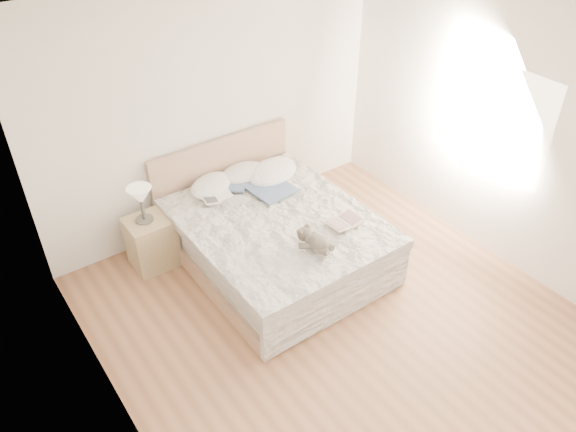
{
  "coord_description": "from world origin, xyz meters",
  "views": [
    {
      "loc": [
        -2.52,
        -2.59,
        3.91
      ],
      "look_at": [
        0.09,
        1.05,
        0.62
      ],
      "focal_mm": 35.0,
      "sensor_mm": 36.0,
      "label": 1
    }
  ],
  "objects_px": {
    "table_lamp": "(140,197)",
    "nightstand": "(152,242)",
    "teddy_bear": "(317,248)",
    "bed": "(273,237)",
    "childrens_book": "(344,222)",
    "photo_book": "(217,197)"
  },
  "relations": [
    {
      "from": "bed",
      "to": "teddy_bear",
      "type": "bearing_deg",
      "value": -90.57
    },
    {
      "from": "bed",
      "to": "childrens_book",
      "type": "height_order",
      "value": "bed"
    },
    {
      "from": "bed",
      "to": "nightstand",
      "type": "bearing_deg",
      "value": 146.74
    },
    {
      "from": "teddy_bear",
      "to": "bed",
      "type": "bearing_deg",
      "value": 72.72
    },
    {
      "from": "bed",
      "to": "table_lamp",
      "type": "bearing_deg",
      "value": 146.76
    },
    {
      "from": "table_lamp",
      "to": "childrens_book",
      "type": "xyz_separation_m",
      "value": [
        1.53,
        -1.25,
        -0.21
      ]
    },
    {
      "from": "bed",
      "to": "table_lamp",
      "type": "distance_m",
      "value": 1.38
    },
    {
      "from": "nightstand",
      "to": "bed",
      "type": "bearing_deg",
      "value": -33.26
    },
    {
      "from": "bed",
      "to": "photo_book",
      "type": "distance_m",
      "value": 0.72
    },
    {
      "from": "photo_book",
      "to": "childrens_book",
      "type": "distance_m",
      "value": 1.35
    },
    {
      "from": "bed",
      "to": "photo_book",
      "type": "bearing_deg",
      "value": 120.32
    },
    {
      "from": "photo_book",
      "to": "teddy_bear",
      "type": "height_order",
      "value": "teddy_bear"
    },
    {
      "from": "photo_book",
      "to": "teddy_bear",
      "type": "distance_m",
      "value": 1.32
    },
    {
      "from": "childrens_book",
      "to": "table_lamp",
      "type": "bearing_deg",
      "value": 138.35
    },
    {
      "from": "bed",
      "to": "table_lamp",
      "type": "xyz_separation_m",
      "value": [
        -1.07,
        0.7,
        0.53
      ]
    },
    {
      "from": "bed",
      "to": "teddy_bear",
      "type": "relative_size",
      "value": 6.62
    },
    {
      "from": "table_lamp",
      "to": "nightstand",
      "type": "bearing_deg",
      "value": -32.38
    },
    {
      "from": "table_lamp",
      "to": "childrens_book",
      "type": "relative_size",
      "value": 1.09
    },
    {
      "from": "table_lamp",
      "to": "childrens_book",
      "type": "height_order",
      "value": "table_lamp"
    },
    {
      "from": "nightstand",
      "to": "teddy_bear",
      "type": "relative_size",
      "value": 1.73
    },
    {
      "from": "table_lamp",
      "to": "teddy_bear",
      "type": "bearing_deg",
      "value": -53.36
    },
    {
      "from": "bed",
      "to": "table_lamp",
      "type": "height_order",
      "value": "bed"
    }
  ]
}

